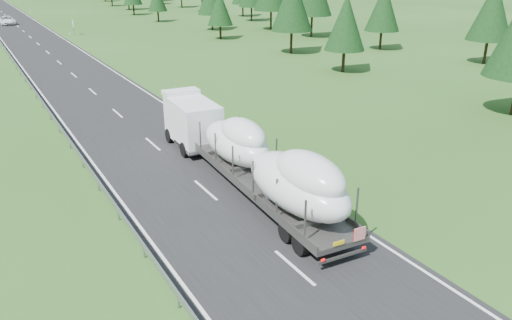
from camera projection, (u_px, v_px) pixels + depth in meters
ground at (294, 268)px, 21.38m from camera, size 400.00×400.00×0.00m
road_surface at (17, 26)px, 101.60m from camera, size 10.00×400.00×0.02m
marker_posts at (19, 3)px, 148.56m from camera, size 0.13×350.08×1.00m
highway_sign at (73, 25)px, 88.25m from camera, size 0.08×0.90×2.60m
boat_truck at (249, 153)px, 27.99m from camera, size 3.57×19.82×4.13m
distant_van at (7, 20)px, 103.28m from camera, size 3.00×6.23×1.71m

